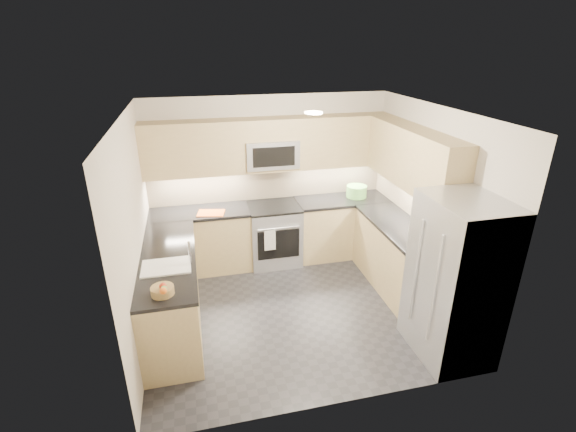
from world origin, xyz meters
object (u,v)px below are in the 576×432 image
object	(u,v)px
fruit_basket	(162,291)
utensil_bowl	(356,191)
microwave	(271,153)
gas_range	(274,235)
cutting_board	(211,213)
refrigerator	(456,280)

from	to	relation	value
fruit_basket	utensil_bowl	bearing A→B (deg)	36.41
microwave	fruit_basket	distance (m)	2.75
gas_range	cutting_board	size ratio (longest dim) A/B	2.44
cutting_board	microwave	bearing A→B (deg)	13.77
utensil_bowl	fruit_basket	size ratio (longest dim) A/B	1.41
gas_range	fruit_basket	bearing A→B (deg)	-126.54
microwave	cutting_board	xyz separation A→B (m)	(-0.93, -0.23, -0.75)
utensil_bowl	cutting_board	xyz separation A→B (m)	(-2.26, -0.16, -0.08)
microwave	refrigerator	xyz separation A→B (m)	(1.45, -2.55, -0.80)
refrigerator	gas_range	bearing A→B (deg)	120.88
gas_range	refrigerator	distance (m)	2.86
refrigerator	fruit_basket	bearing A→B (deg)	172.74
gas_range	microwave	xyz separation A→B (m)	(0.00, 0.12, 1.24)
gas_range	utensil_bowl	xyz separation A→B (m)	(1.33, 0.05, 0.57)
cutting_board	gas_range	bearing A→B (deg)	6.30
gas_range	microwave	distance (m)	1.25
refrigerator	fruit_basket	size ratio (longest dim) A/B	8.09
gas_range	fruit_basket	size ratio (longest dim) A/B	4.09
microwave	fruit_basket	xyz separation A→B (m)	(-1.52, -2.17, -0.72)
gas_range	microwave	bearing A→B (deg)	90.00
gas_range	refrigerator	world-z (taller)	refrigerator
refrigerator	cutting_board	bearing A→B (deg)	135.68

